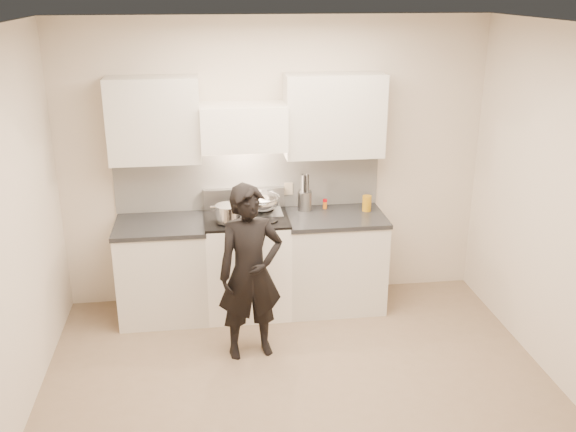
{
  "coord_description": "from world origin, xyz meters",
  "views": [
    {
      "loc": [
        -0.65,
        -4.09,
        2.96
      ],
      "look_at": [
        0.04,
        1.05,
        1.07
      ],
      "focal_mm": 40.0,
      "sensor_mm": 36.0,
      "label": 1
    }
  ],
  "objects_px": {
    "stove": "(247,263)",
    "utensil_crock": "(305,199)",
    "person": "(250,273)",
    "wok": "(261,201)",
    "counter_right": "(334,260)"
  },
  "relations": [
    {
      "from": "stove",
      "to": "wok",
      "type": "xyz_separation_m",
      "value": [
        0.15,
        0.1,
        0.58
      ]
    },
    {
      "from": "stove",
      "to": "counter_right",
      "type": "relative_size",
      "value": 1.04
    },
    {
      "from": "utensil_crock",
      "to": "person",
      "type": "distance_m",
      "value": 1.16
    },
    {
      "from": "utensil_crock",
      "to": "person",
      "type": "height_order",
      "value": "person"
    },
    {
      "from": "stove",
      "to": "wok",
      "type": "relative_size",
      "value": 2.2
    },
    {
      "from": "person",
      "to": "counter_right",
      "type": "bearing_deg",
      "value": 32.38
    },
    {
      "from": "stove",
      "to": "counter_right",
      "type": "height_order",
      "value": "stove"
    },
    {
      "from": "stove",
      "to": "wok",
      "type": "height_order",
      "value": "wok"
    },
    {
      "from": "counter_right",
      "to": "utensil_crock",
      "type": "xyz_separation_m",
      "value": [
        -0.26,
        0.18,
        0.57
      ]
    },
    {
      "from": "stove",
      "to": "utensil_crock",
      "type": "xyz_separation_m",
      "value": [
        0.57,
        0.18,
        0.55
      ]
    },
    {
      "from": "wok",
      "to": "utensil_crock",
      "type": "height_order",
      "value": "utensil_crock"
    },
    {
      "from": "stove",
      "to": "wok",
      "type": "bearing_deg",
      "value": 34.93
    },
    {
      "from": "stove",
      "to": "utensil_crock",
      "type": "height_order",
      "value": "utensil_crock"
    },
    {
      "from": "utensil_crock",
      "to": "person",
      "type": "bearing_deg",
      "value": -121.9
    },
    {
      "from": "stove",
      "to": "person",
      "type": "height_order",
      "value": "person"
    }
  ]
}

